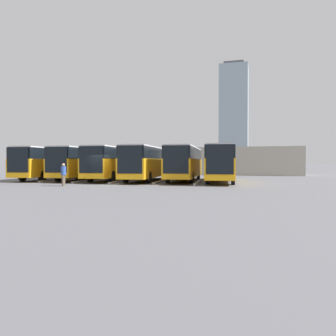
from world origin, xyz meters
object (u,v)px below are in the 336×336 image
object	(u,v)px
bus_2	(147,162)
bus_5	(52,162)
bus_0	(221,162)
bus_3	(115,162)
bus_4	(85,162)
bus_1	(185,162)
pedestrian	(63,174)

from	to	relation	value
bus_2	bus_5	size ratio (longest dim) A/B	1.00
bus_0	bus_3	bearing A→B (deg)	-5.29
bus_4	bus_5	world-z (taller)	same
bus_3	bus_2	bearing A→B (deg)	171.07
bus_0	bus_4	xyz separation A→B (m)	(14.70, -0.24, 0.00)
bus_3	bus_5	size ratio (longest dim) A/B	1.00
bus_1	bus_4	size ratio (longest dim) A/B	1.00
bus_3	pedestrian	bearing A→B (deg)	81.91
bus_2	bus_4	distance (m)	7.37
bus_1	bus_3	size ratio (longest dim) A/B	1.00
bus_3	bus_5	world-z (taller)	same
bus_3	bus_4	world-z (taller)	same
bus_3	bus_4	distance (m)	3.69
pedestrian	bus_3	bearing A→B (deg)	-18.88
bus_2	bus_1	bearing A→B (deg)	-171.38
bus_0	bus_1	distance (m)	3.73
bus_4	pedestrian	world-z (taller)	bus_4
bus_1	bus_4	bearing A→B (deg)	-3.46
bus_1	pedestrian	world-z (taller)	bus_1
pedestrian	bus_5	bearing A→B (deg)	23.05
bus_0	bus_4	world-z (taller)	same
bus_3	pedestrian	world-z (taller)	bus_3
bus_3	bus_4	size ratio (longest dim) A/B	1.00
pedestrian	bus_1	bearing A→B (deg)	-55.81
bus_0	bus_2	size ratio (longest dim) A/B	1.00
bus_0	bus_3	xyz separation A→B (m)	(11.03, 0.06, 0.00)
bus_2	bus_3	size ratio (longest dim) A/B	1.00
bus_1	bus_5	bearing A→B (deg)	-2.00
bus_1	pedestrian	bearing A→B (deg)	44.98
bus_1	bus_2	world-z (taller)	same
bus_5	bus_0	bearing A→B (deg)	175.24
bus_0	bus_3	world-z (taller)	same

